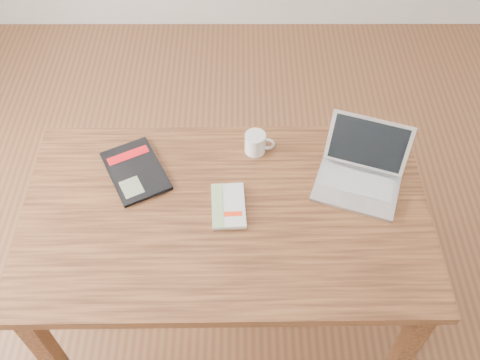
{
  "coord_description": "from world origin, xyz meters",
  "views": [
    {
      "loc": [
        0.15,
        -1.2,
        2.27
      ],
      "look_at": [
        0.15,
        -0.08,
        0.85
      ],
      "focal_mm": 40.0,
      "sensor_mm": 36.0,
      "label": 1
    }
  ],
  "objects_px": {
    "black_guidebook": "(135,171)",
    "coffee_mug": "(256,143)",
    "desk": "(226,226)",
    "laptop": "(360,172)",
    "white_guidebook": "(228,206)"
  },
  "relations": [
    {
      "from": "black_guidebook",
      "to": "coffee_mug",
      "type": "distance_m",
      "value": 0.46
    },
    {
      "from": "desk",
      "to": "laptop",
      "type": "relative_size",
      "value": 3.88
    },
    {
      "from": "white_guidebook",
      "to": "laptop",
      "type": "bearing_deg",
      "value": 11.26
    },
    {
      "from": "black_guidebook",
      "to": "desk",
      "type": "bearing_deg",
      "value": -55.23
    },
    {
      "from": "white_guidebook",
      "to": "laptop",
      "type": "relative_size",
      "value": 0.53
    },
    {
      "from": "white_guidebook",
      "to": "coffee_mug",
      "type": "height_order",
      "value": "coffee_mug"
    },
    {
      "from": "laptop",
      "to": "coffee_mug",
      "type": "relative_size",
      "value": 3.24
    },
    {
      "from": "desk",
      "to": "black_guidebook",
      "type": "bearing_deg",
      "value": 151.33
    },
    {
      "from": "white_guidebook",
      "to": "black_guidebook",
      "type": "relative_size",
      "value": 0.59
    },
    {
      "from": "black_guidebook",
      "to": "laptop",
      "type": "distance_m",
      "value": 0.82
    },
    {
      "from": "white_guidebook",
      "to": "black_guidebook",
      "type": "height_order",
      "value": "white_guidebook"
    },
    {
      "from": "black_guidebook",
      "to": "laptop",
      "type": "bearing_deg",
      "value": -29.72
    },
    {
      "from": "laptop",
      "to": "coffee_mug",
      "type": "distance_m",
      "value": 0.4
    },
    {
      "from": "desk",
      "to": "white_guidebook",
      "type": "distance_m",
      "value": 0.1
    },
    {
      "from": "desk",
      "to": "coffee_mug",
      "type": "bearing_deg",
      "value": 68.1
    }
  ]
}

